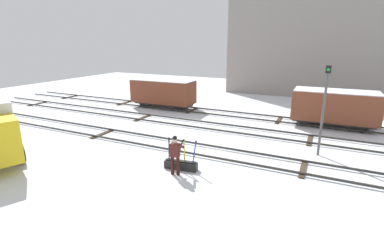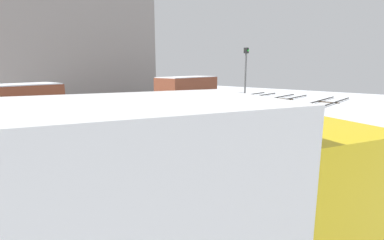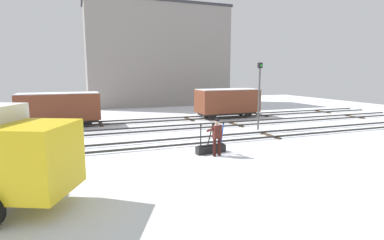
% 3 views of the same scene
% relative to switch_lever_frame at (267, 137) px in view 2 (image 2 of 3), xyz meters
% --- Properties ---
extents(ground_plane, '(60.00, 60.00, 0.00)m').
position_rel_switch_lever_frame_xyz_m(ground_plane, '(-0.87, 2.32, -0.25)').
color(ground_plane, silver).
extents(track_main_line, '(44.00, 1.94, 0.18)m').
position_rel_switch_lever_frame_xyz_m(track_main_line, '(-0.87, 2.32, -0.14)').
color(track_main_line, '#2D2B28').
rests_on(track_main_line, ground_plane).
extents(track_siding_near, '(44.00, 1.94, 0.18)m').
position_rel_switch_lever_frame_xyz_m(track_siding_near, '(-0.87, 6.59, -0.14)').
color(track_siding_near, '#2D2B28').
rests_on(track_siding_near, ground_plane).
extents(track_siding_far, '(44.00, 1.94, 0.18)m').
position_rel_switch_lever_frame_xyz_m(track_siding_far, '(-0.87, 10.31, -0.14)').
color(track_siding_far, '#2D2B28').
rests_on(track_siding_far, ground_plane).
extents(switch_lever_frame, '(1.55, 0.55, 1.45)m').
position_rel_switch_lever_frame_xyz_m(switch_lever_frame, '(0.00, 0.00, 0.00)').
color(switch_lever_frame, black).
rests_on(switch_lever_frame, ground_plane).
extents(rail_worker, '(0.60, 0.67, 1.77)m').
position_rel_switch_lever_frame_xyz_m(rail_worker, '(0.03, -0.57, 0.75)').
color(rail_worker, '#351511').
rests_on(rail_worker, ground_plane).
extents(delivery_truck, '(6.19, 4.40, 2.91)m').
position_rel_switch_lever_frame_xyz_m(delivery_truck, '(-8.95, -3.05, 1.39)').
color(delivery_truck, gold).
rests_on(delivery_truck, ground_plane).
extents(signal_post, '(0.24, 0.32, 4.50)m').
position_rel_switch_lever_frame_xyz_m(signal_post, '(5.52, 4.48, 2.46)').
color(signal_post, '#4C4C4C').
rests_on(signal_post, ground_plane).
extents(apartment_building, '(16.86, 6.40, 11.87)m').
position_rel_switch_lever_frame_xyz_m(apartment_building, '(3.39, 23.51, 5.69)').
color(apartment_building, gray).
rests_on(apartment_building, ground_plane).
extents(freight_car_mid_siding, '(5.47, 2.07, 2.44)m').
position_rel_switch_lever_frame_xyz_m(freight_car_mid_siding, '(-7.14, 10.31, 1.15)').
color(freight_car_mid_siding, '#2D2B28').
rests_on(freight_car_mid_siding, ground_plane).
extents(freight_car_back_track, '(5.29, 2.37, 2.48)m').
position_rel_switch_lever_frame_xyz_m(freight_car_back_track, '(6.16, 10.31, 1.17)').
color(freight_car_back_track, '#2D2B28').
rests_on(freight_car_back_track, ground_plane).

